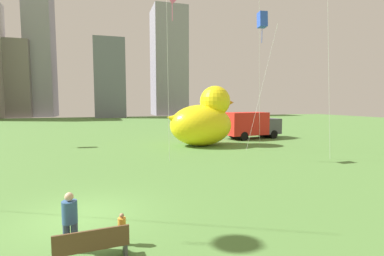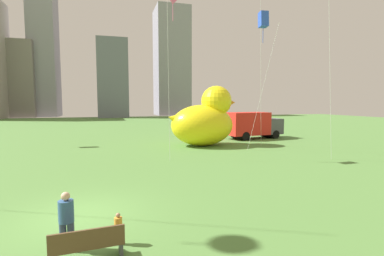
{
  "view_description": "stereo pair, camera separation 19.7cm",
  "coord_description": "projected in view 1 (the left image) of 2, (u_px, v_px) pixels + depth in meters",
  "views": [
    {
      "loc": [
        0.94,
        -10.09,
        3.91
      ],
      "look_at": [
        5.66,
        5.55,
        2.44
      ],
      "focal_mm": 26.53,
      "sensor_mm": 36.0,
      "label": 1
    },
    {
      "loc": [
        1.12,
        -10.15,
        3.91
      ],
      "look_at": [
        5.66,
        5.55,
        2.44
      ],
      "focal_mm": 26.53,
      "sensor_mm": 36.0,
      "label": 2
    }
  ],
  "objects": [
    {
      "name": "ground_plane",
      "position": [
        81.0,
        217.0,
        9.71
      ],
      "size": [
        140.0,
        140.0,
        0.0
      ],
      "primitive_type": "plane",
      "color": "#53823C"
    },
    {
      "name": "person_child",
      "position": [
        122.0,
        227.0,
        7.77
      ],
      "size": [
        0.22,
        0.22,
        0.89
      ],
      "color": "silver",
      "rests_on": "ground"
    },
    {
      "name": "giant_inflatable_duck",
      "position": [
        203.0,
        120.0,
        25.66
      ],
      "size": [
        6.55,
        4.2,
        5.43
      ],
      "color": "yellow",
      "rests_on": "ground"
    },
    {
      "name": "city_skyline",
      "position": [
        74.0,
        63.0,
        77.38
      ],
      "size": [
        57.69,
        20.9,
        39.31
      ],
      "color": "#9E938C",
      "rests_on": "ground"
    },
    {
      "name": "box_truck",
      "position": [
        251.0,
        125.0,
        30.79
      ],
      "size": [
        6.52,
        3.18,
        2.85
      ],
      "color": "red",
      "rests_on": "ground"
    },
    {
      "name": "person_adult",
      "position": [
        70.0,
        219.0,
        7.4
      ],
      "size": [
        0.39,
        0.39,
        1.58
      ],
      "color": "#38476B",
      "rests_on": "ground"
    },
    {
      "name": "kite_pink",
      "position": [
        172.0,
        2.0,
        18.49
      ],
      "size": [
        1.15,
        0.67,
        11.58
      ],
      "color": "silver",
      "rests_on": "ground"
    },
    {
      "name": "kite_blue",
      "position": [
        262.0,
        21.0,
        21.1
      ],
      "size": [
        1.9,
        1.92,
        10.62
      ],
      "color": "silver",
      "rests_on": "ground"
    },
    {
      "name": "park_bench",
      "position": [
        92.0,
        245.0,
        6.84
      ],
      "size": [
        1.77,
        0.59,
        0.9
      ],
      "color": "brown",
      "rests_on": "ground"
    }
  ]
}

